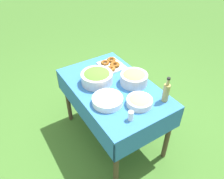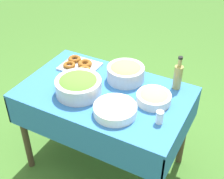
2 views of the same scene
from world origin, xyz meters
name	(u,v)px [view 2 (image 2 of 2)]	position (x,y,z in m)	size (l,w,h in m)	color
ground_plane	(106,163)	(0.00, 0.00, 0.00)	(14.00, 14.00, 0.00)	#3D6B28
picnic_table	(105,104)	(0.00, 0.00, 0.62)	(1.17, 0.74, 0.74)	#2D6BB2
salad_bowl	(78,85)	(-0.14, -0.10, 0.80)	(0.32, 0.32, 0.13)	silver
pasta_bowl	(154,97)	(0.34, 0.05, 0.77)	(0.23, 0.23, 0.08)	silver
donut_platter	(80,65)	(-0.32, 0.18, 0.76)	(0.29, 0.24, 0.05)	silver
plate_stack	(115,110)	(0.18, -0.17, 0.77)	(0.28, 0.28, 0.06)	white
olive_oil_bottle	(178,76)	(0.43, 0.28, 0.83)	(0.06, 0.06, 0.25)	#998E4C
fruit_bowl	(126,72)	(0.06, 0.20, 0.80)	(0.27, 0.27, 0.13)	#B2B7BC
salt_shaker	(160,117)	(0.45, -0.12, 0.78)	(0.05, 0.05, 0.09)	white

